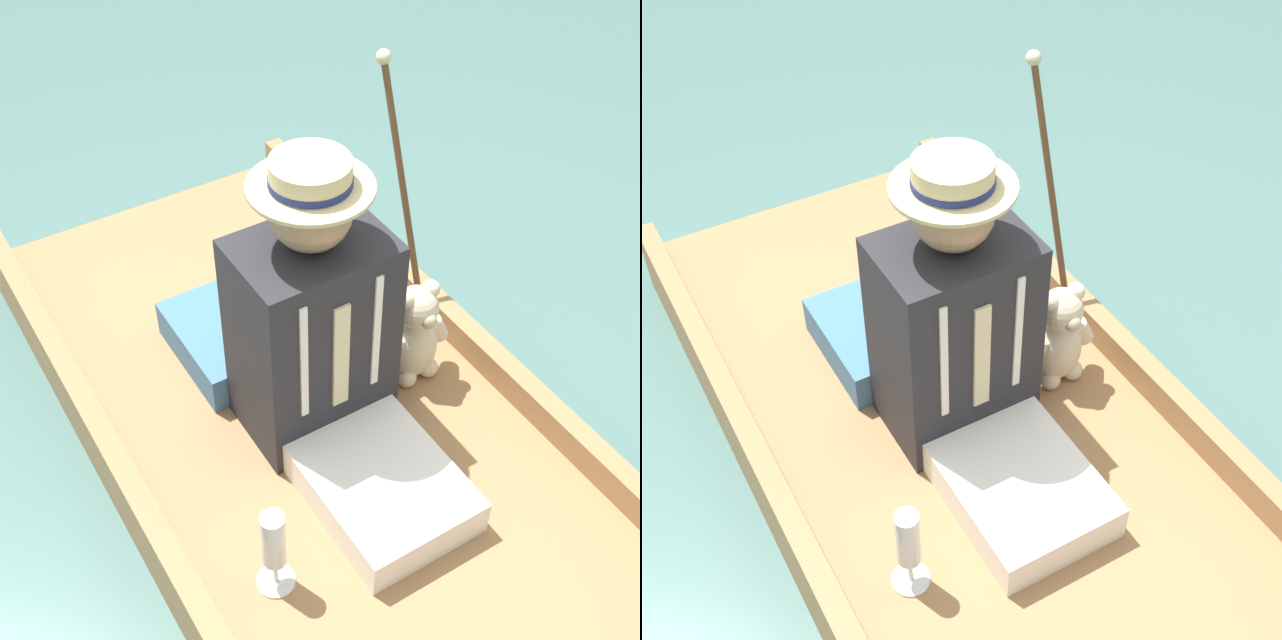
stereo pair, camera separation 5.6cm
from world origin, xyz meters
TOP-DOWN VIEW (x-y plane):
  - ground_plane at (0.00, 0.00)m, footprint 16.00×16.00m
  - punt_boat at (0.00, 0.00)m, footprint 1.14×2.67m
  - seat_cushion at (-0.05, -0.50)m, footprint 0.55×0.39m
  - seated_person at (-0.01, -0.10)m, footprint 0.38×0.71m
  - teddy_bear at (-0.34, -0.14)m, footprint 0.24×0.14m
  - wine_glass at (0.34, 0.25)m, footprint 0.09×0.09m
  - walking_cane at (-0.47, -0.43)m, footprint 0.04×0.32m

SIDE VIEW (x-z plane):
  - ground_plane at x=0.00m, z-range 0.00..0.00m
  - punt_boat at x=0.00m, z-range -0.04..0.21m
  - seat_cushion at x=-0.05m, z-range 0.16..0.28m
  - teddy_bear at x=-0.34m, z-range 0.14..0.48m
  - wine_glass at x=0.34m, z-range 0.18..0.45m
  - seated_person at x=-0.01m, z-range 0.05..0.89m
  - walking_cane at x=-0.47m, z-range 0.22..1.04m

